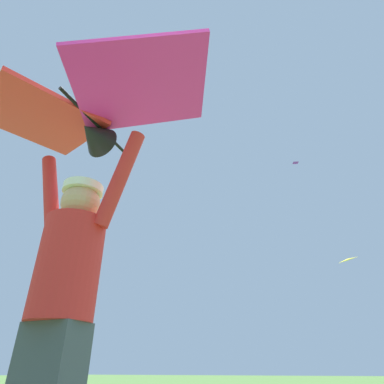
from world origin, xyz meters
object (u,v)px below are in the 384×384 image
kite_flyer_person (63,298)px  held_stunt_kite (89,112)px  distant_kite_yellow_overhead_distant (347,259)px  distant_kite_purple_high_right (295,163)px

kite_flyer_person → held_stunt_kite: held_stunt_kite is taller
distant_kite_yellow_overhead_distant → distant_kite_purple_high_right: distant_kite_purple_high_right is taller
kite_flyer_person → distant_kite_purple_high_right: (-2.50, 31.79, 20.80)m
kite_flyer_person → distant_kite_purple_high_right: 38.07m
held_stunt_kite → distant_kite_purple_high_right: (-2.51, 31.87, 19.58)m
distant_kite_yellow_overhead_distant → kite_flyer_person: bearing=-93.3°
held_stunt_kite → distant_kite_yellow_overhead_distant: bearing=86.8°
held_stunt_kite → kite_flyer_person: bearing=95.5°
held_stunt_kite → distant_kite_purple_high_right: size_ratio=2.35×
distant_kite_yellow_overhead_distant → distant_kite_purple_high_right: bearing=102.3°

